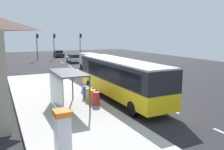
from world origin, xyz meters
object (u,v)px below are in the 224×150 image
(sedan_near, at_px, (59,53))
(recycling_bin_blue, at_px, (86,92))
(traffic_light_median, at_px, (54,42))
(sedan_far, at_px, (73,58))
(traffic_light_far_side, at_px, (37,43))
(ticket_machine, at_px, (63,132))
(recycling_bin_yellow, at_px, (89,94))
(bus_shelter, at_px, (64,81))
(recycling_bin_red, at_px, (96,98))
(traffic_light_near_side, at_px, (80,42))
(bus, at_px, (120,77))
(white_van, at_px, (92,60))
(recycling_bin_orange, at_px, (92,96))

(sedan_near, distance_m, recycling_bin_blue, 37.04)
(sedan_near, bearing_deg, traffic_light_median, -112.40)
(sedan_far, xyz_separation_m, traffic_light_far_side, (-5.40, 6.15, 2.70))
(ticket_machine, bearing_deg, recycling_bin_yellow, 61.80)
(sedan_far, relative_size, bus_shelter, 1.12)
(sedan_far, bearing_deg, traffic_light_far_side, 131.28)
(recycling_bin_red, relative_size, traffic_light_near_side, 0.18)
(sedan_near, relative_size, sedan_far, 1.00)
(ticket_machine, height_order, recycling_bin_red, ticket_machine)
(recycling_bin_red, distance_m, recycling_bin_blue, 2.10)
(traffic_light_far_side, bearing_deg, bus, -87.52)
(bus, height_order, bus_shelter, bus)
(bus, distance_m, sedan_far, 26.36)
(traffic_light_near_side, bearing_deg, recycling_bin_yellow, -107.40)
(recycling_bin_red, bearing_deg, bus, 21.10)
(recycling_bin_red, distance_m, recycling_bin_yellow, 1.40)
(ticket_machine, xyz_separation_m, traffic_light_median, (8.51, 39.84, 2.32))
(recycling_bin_red, height_order, traffic_light_median, traffic_light_median)
(traffic_light_median, bearing_deg, bus_shelter, -101.46)
(white_van, relative_size, bus_shelter, 1.32)
(white_van, distance_m, traffic_light_far_side, 16.84)
(recycling_bin_blue, distance_m, bus_shelter, 3.18)
(bus, bearing_deg, recycling_bin_orange, -174.03)
(bus, height_order, traffic_light_near_side, traffic_light_near_side)
(bus, height_order, recycling_bin_orange, bus)
(traffic_light_far_side, xyz_separation_m, bus_shelter, (-3.31, -32.80, -1.39))
(recycling_bin_yellow, relative_size, traffic_light_median, 0.18)
(traffic_light_near_side, bearing_deg, ticket_machine, -109.59)
(sedan_far, height_order, recycling_bin_orange, sedan_far)
(traffic_light_median, bearing_deg, bus, -93.66)
(recycling_bin_yellow, relative_size, bus_shelter, 0.24)
(traffic_light_far_side, bearing_deg, recycling_bin_yellow, -91.98)
(sedan_near, relative_size, bus_shelter, 1.12)
(recycling_bin_orange, distance_m, recycling_bin_yellow, 0.70)
(traffic_light_far_side, bearing_deg, ticket_machine, -97.31)
(sedan_near, distance_m, ticket_machine, 45.67)
(white_van, height_order, recycling_bin_blue, white_van)
(recycling_bin_yellow, xyz_separation_m, traffic_light_median, (4.60, 32.54, 2.83))
(white_van, height_order, traffic_light_median, traffic_light_median)
(traffic_light_near_side, relative_size, bus_shelter, 1.33)
(recycling_bin_blue, relative_size, traffic_light_near_side, 0.18)
(recycling_bin_orange, height_order, recycling_bin_yellow, same)
(recycling_bin_red, relative_size, recycling_bin_yellow, 1.00)
(white_van, xyz_separation_m, recycling_bin_orange, (-6.40, -16.60, -0.69))
(sedan_near, distance_m, recycling_bin_red, 39.11)
(ticket_machine, relative_size, traffic_light_median, 0.37)
(bus, height_order, white_van, bus)
(ticket_machine, height_order, recycling_bin_blue, ticket_machine)
(ticket_machine, relative_size, bus_shelter, 0.48)
(ticket_machine, bearing_deg, recycling_bin_orange, 59.33)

